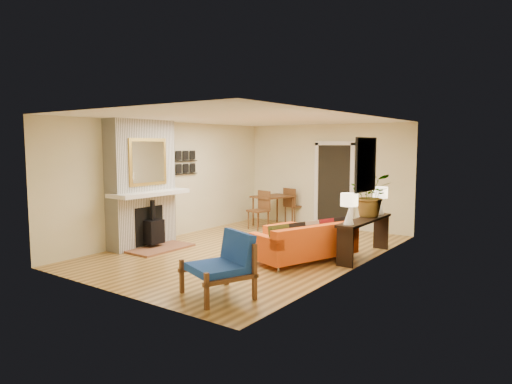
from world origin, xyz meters
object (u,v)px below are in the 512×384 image
(ottoman, at_px, (290,234))
(blue_chair, at_px, (225,261))
(houseplant, at_px, (371,195))
(dining_table, at_px, (275,202))
(console_table, at_px, (365,227))
(lamp_far, at_px, (380,197))
(sofa, at_px, (308,243))
(lamp_near, at_px, (349,205))

(ottoman, distance_m, blue_chair, 3.32)
(blue_chair, height_order, houseplant, houseplant)
(dining_table, bearing_deg, console_table, -29.67)
(lamp_far, bearing_deg, ottoman, -156.22)
(blue_chair, distance_m, houseplant, 3.61)
(sofa, distance_m, lamp_far, 1.91)
(console_table, bearing_deg, houseplant, 91.91)
(sofa, bearing_deg, blue_chair, -90.72)
(console_table, bearing_deg, lamp_near, -90.00)
(ottoman, bearing_deg, dining_table, 131.13)
(lamp_near, xyz_separation_m, lamp_far, (0.00, 1.45, 0.00))
(sofa, relative_size, lamp_far, 3.87)
(console_table, distance_m, houseplant, 0.64)
(console_table, height_order, lamp_far, lamp_far)
(ottoman, xyz_separation_m, houseplant, (1.62, 0.28, 0.90))
(dining_table, bearing_deg, sofa, -47.34)
(blue_chair, bearing_deg, sofa, 89.28)
(sofa, distance_m, dining_table, 3.67)
(console_table, bearing_deg, dining_table, 150.33)
(console_table, height_order, houseplant, houseplant)
(ottoman, bearing_deg, console_table, -0.70)
(ottoman, relative_size, dining_table, 0.56)
(sofa, height_order, ottoman, sofa)
(blue_chair, relative_size, dining_table, 0.60)
(sofa, distance_m, houseplant, 1.59)
(blue_chair, xyz_separation_m, lamp_near, (0.75, 2.45, 0.59))
(ottoman, xyz_separation_m, lamp_far, (1.63, 0.72, 0.82))
(dining_table, xyz_separation_m, houseplant, (3.19, -1.52, 0.52))
(blue_chair, height_order, dining_table, dining_table)
(dining_table, bearing_deg, houseplant, -25.54)
(dining_table, bearing_deg, lamp_far, -18.76)
(blue_chair, distance_m, dining_table, 5.57)
(blue_chair, bearing_deg, ottoman, 105.39)
(lamp_far, bearing_deg, blue_chair, -100.83)
(ottoman, distance_m, houseplant, 1.87)
(blue_chair, distance_m, lamp_far, 4.02)
(dining_table, relative_size, console_table, 0.97)
(houseplant, bearing_deg, ottoman, -170.19)
(lamp_far, bearing_deg, houseplant, -91.31)
(sofa, height_order, lamp_near, lamp_near)
(lamp_far, bearing_deg, console_table, -90.00)
(dining_table, xyz_separation_m, lamp_far, (3.20, -1.09, 0.44))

